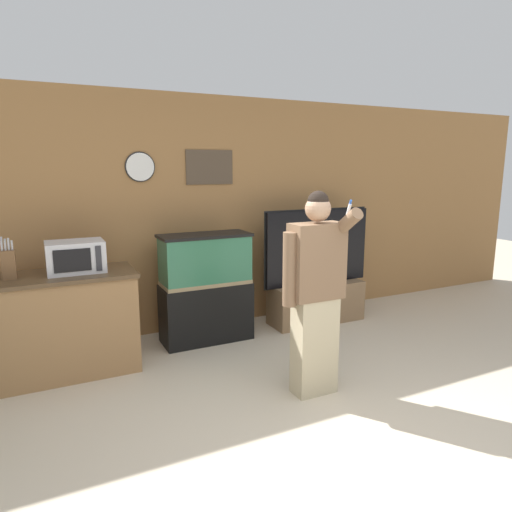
# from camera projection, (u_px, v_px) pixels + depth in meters

# --- Properties ---
(ground_plane) EXTENTS (18.00, 18.00, 0.00)m
(ground_plane) POSITION_uv_depth(u_px,v_px,m) (364.00, 465.00, 2.84)
(ground_plane) COLOR beige
(wall_back_paneled) EXTENTS (10.00, 0.08, 2.60)m
(wall_back_paneled) POSITION_uv_depth(u_px,v_px,m) (203.00, 214.00, 5.14)
(wall_back_paneled) COLOR olive
(wall_back_paneled) RESTS_ON ground_plane
(counter_island) EXTENTS (1.34, 0.63, 0.91)m
(counter_island) POSITION_uv_depth(u_px,v_px,m) (59.00, 325.00, 4.03)
(counter_island) COLOR olive
(counter_island) RESTS_ON ground_plane
(microwave) EXTENTS (0.48, 0.35, 0.28)m
(microwave) POSITION_uv_depth(u_px,v_px,m) (75.00, 257.00, 4.02)
(microwave) COLOR silver
(microwave) RESTS_ON counter_island
(knife_block) EXTENTS (0.11, 0.10, 0.35)m
(knife_block) POSITION_uv_depth(u_px,v_px,m) (9.00, 263.00, 3.77)
(knife_block) COLOR brown
(knife_block) RESTS_ON counter_island
(aquarium_on_stand) EXTENTS (0.94, 0.40, 1.15)m
(aquarium_on_stand) POSITION_uv_depth(u_px,v_px,m) (206.00, 288.00, 4.80)
(aquarium_on_stand) COLOR black
(aquarium_on_stand) RESTS_ON ground_plane
(tv_on_stand) EXTENTS (1.37, 0.40, 1.35)m
(tv_on_stand) POSITION_uv_depth(u_px,v_px,m) (316.00, 289.00, 5.42)
(tv_on_stand) COLOR brown
(tv_on_stand) RESTS_ON ground_plane
(person_standing) EXTENTS (0.52, 0.39, 1.65)m
(person_standing) POSITION_uv_depth(u_px,v_px,m) (315.00, 291.00, 3.61)
(person_standing) COLOR #BCAD89
(person_standing) RESTS_ON ground_plane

